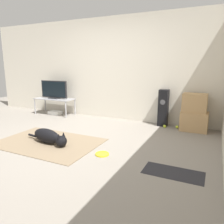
{
  "coord_description": "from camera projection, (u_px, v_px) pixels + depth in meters",
  "views": [
    {
      "loc": [
        2.39,
        -3.01,
        1.39
      ],
      "look_at": [
        0.52,
        0.88,
        0.45
      ],
      "focal_mm": 35.0,
      "sensor_mm": 36.0,
      "label": 1
    }
  ],
  "objects": [
    {
      "name": "ground_plane",
      "position": [
        65.0,
        143.0,
        3.96
      ],
      "size": [
        12.0,
        12.0,
        0.0
      ],
      "primitive_type": "plane",
      "color": "gray"
    },
    {
      "name": "wall_back",
      "position": [
        114.0,
        69.0,
        5.54
      ],
      "size": [
        8.0,
        0.06,
        2.55
      ],
      "color": "silver",
      "rests_on": "ground_plane"
    },
    {
      "name": "area_rug",
      "position": [
        48.0,
        142.0,
        3.97
      ],
      "size": [
        1.83,
        1.25,
        0.01
      ],
      "color": "#847056",
      "rests_on": "ground_plane"
    },
    {
      "name": "dog",
      "position": [
        49.0,
        137.0,
        3.88
      ],
      "size": [
        0.98,
        0.31,
        0.26
      ],
      "color": "black",
      "rests_on": "area_rug"
    },
    {
      "name": "frisbee",
      "position": [
        102.0,
        154.0,
        3.43
      ],
      "size": [
        0.22,
        0.22,
        0.03
      ],
      "color": "yellow",
      "rests_on": "ground_plane"
    },
    {
      "name": "cardboard_box_lower",
      "position": [
        194.0,
        121.0,
        4.66
      ],
      "size": [
        0.56,
        0.39,
        0.41
      ],
      "color": "tan",
      "rests_on": "ground_plane"
    },
    {
      "name": "cardboard_box_upper",
      "position": [
        195.0,
        103.0,
        4.59
      ],
      "size": [
        0.49,
        0.34,
        0.39
      ],
      "color": "tan",
      "rests_on": "cardboard_box_lower"
    },
    {
      "name": "floor_speaker",
      "position": [
        163.0,
        108.0,
        4.99
      ],
      "size": [
        0.21,
        0.21,
        0.84
      ],
      "color": "black",
      "rests_on": "ground_plane"
    },
    {
      "name": "tv_stand",
      "position": [
        54.0,
        100.0,
        6.16
      ],
      "size": [
        1.15,
        0.48,
        0.46
      ],
      "color": "#A8A8AD",
      "rests_on": "ground_plane"
    },
    {
      "name": "tv",
      "position": [
        54.0,
        90.0,
        6.1
      ],
      "size": [
        0.86,
        0.2,
        0.5
      ],
      "color": "#232326",
      "rests_on": "tv_stand"
    },
    {
      "name": "tennis_ball_by_boxes",
      "position": [
        177.0,
        127.0,
        4.85
      ],
      "size": [
        0.07,
        0.07,
        0.07
      ],
      "color": "#C6E033",
      "rests_on": "ground_plane"
    },
    {
      "name": "tennis_ball_near_speaker",
      "position": [
        165.0,
        126.0,
        4.9
      ],
      "size": [
        0.07,
        0.07,
        0.07
      ],
      "color": "#C6E033",
      "rests_on": "ground_plane"
    },
    {
      "name": "game_console",
      "position": [
        55.0,
        113.0,
        6.25
      ],
      "size": [
        0.35,
        0.24,
        0.09
      ],
      "color": "white",
      "rests_on": "ground_plane"
    },
    {
      "name": "door_mat",
      "position": [
        173.0,
        173.0,
        2.86
      ],
      "size": [
        0.78,
        0.38,
        0.01
      ],
      "color": "#28282D",
      "rests_on": "ground_plane"
    }
  ]
}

